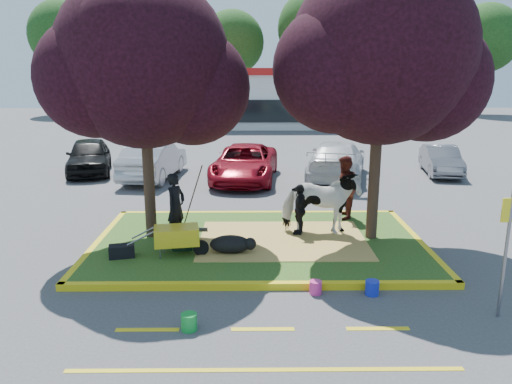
{
  "coord_description": "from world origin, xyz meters",
  "views": [
    {
      "loc": [
        -0.2,
        -12.0,
        4.4
      ],
      "look_at": [
        -0.07,
        0.5,
        1.28
      ],
      "focal_mm": 35.0,
      "sensor_mm": 36.0,
      "label": 1
    }
  ],
  "objects_px": {
    "car_silver": "(153,160)",
    "sign_post": "(507,240)",
    "wheelbarrow": "(177,236)",
    "calf": "(230,244)",
    "handler": "(176,206)",
    "bucket_green": "(189,322)",
    "car_black": "(89,156)",
    "bucket_pink": "(316,287)",
    "cow": "(320,203)",
    "bucket_blue": "(372,288)"
  },
  "relations": [
    {
      "from": "car_silver",
      "to": "sign_post",
      "type": "bearing_deg",
      "value": 132.82
    },
    {
      "from": "wheelbarrow",
      "to": "sign_post",
      "type": "relative_size",
      "value": 0.76
    },
    {
      "from": "calf",
      "to": "wheelbarrow",
      "type": "xyz_separation_m",
      "value": [
        -1.22,
        -0.16,
        0.26
      ]
    },
    {
      "from": "handler",
      "to": "sign_post",
      "type": "relative_size",
      "value": 0.7
    },
    {
      "from": "bucket_green",
      "to": "car_black",
      "type": "xyz_separation_m",
      "value": [
        -5.88,
        13.4,
        0.59
      ]
    },
    {
      "from": "sign_post",
      "to": "bucket_green",
      "type": "distance_m",
      "value": 5.74
    },
    {
      "from": "bucket_pink",
      "to": "car_silver",
      "type": "relative_size",
      "value": 0.06
    },
    {
      "from": "cow",
      "to": "handler",
      "type": "relative_size",
      "value": 1.19
    },
    {
      "from": "cow",
      "to": "wheelbarrow",
      "type": "relative_size",
      "value": 1.1
    },
    {
      "from": "sign_post",
      "to": "cow",
      "type": "bearing_deg",
      "value": 119.65
    },
    {
      "from": "calf",
      "to": "car_black",
      "type": "distance_m",
      "value": 11.98
    },
    {
      "from": "bucket_blue",
      "to": "car_silver",
      "type": "bearing_deg",
      "value": 120.42
    },
    {
      "from": "handler",
      "to": "cow",
      "type": "bearing_deg",
      "value": -57.18
    },
    {
      "from": "bucket_pink",
      "to": "bucket_blue",
      "type": "xyz_separation_m",
      "value": [
        1.12,
        -0.06,
        0.01
      ]
    },
    {
      "from": "handler",
      "to": "car_silver",
      "type": "height_order",
      "value": "handler"
    },
    {
      "from": "cow",
      "to": "car_black",
      "type": "height_order",
      "value": "cow"
    },
    {
      "from": "bucket_pink",
      "to": "car_silver",
      "type": "height_order",
      "value": "car_silver"
    },
    {
      "from": "wheelbarrow",
      "to": "sign_post",
      "type": "distance_m",
      "value": 6.84
    },
    {
      "from": "wheelbarrow",
      "to": "bucket_green",
      "type": "height_order",
      "value": "wheelbarrow"
    },
    {
      "from": "bucket_pink",
      "to": "calf",
      "type": "bearing_deg",
      "value": 132.91
    },
    {
      "from": "sign_post",
      "to": "bucket_pink",
      "type": "height_order",
      "value": "sign_post"
    },
    {
      "from": "cow",
      "to": "bucket_pink",
      "type": "bearing_deg",
      "value": 176.91
    },
    {
      "from": "calf",
      "to": "sign_post",
      "type": "bearing_deg",
      "value": -29.96
    },
    {
      "from": "calf",
      "to": "wheelbarrow",
      "type": "relative_size",
      "value": 0.53
    },
    {
      "from": "calf",
      "to": "sign_post",
      "type": "xyz_separation_m",
      "value": [
        4.99,
        -2.89,
        1.11
      ]
    },
    {
      "from": "sign_post",
      "to": "car_black",
      "type": "xyz_separation_m",
      "value": [
        -11.45,
        12.97,
        -0.74
      ]
    },
    {
      "from": "sign_post",
      "to": "bucket_blue",
      "type": "height_order",
      "value": "sign_post"
    },
    {
      "from": "car_black",
      "to": "handler",
      "type": "bearing_deg",
      "value": -74.74
    },
    {
      "from": "sign_post",
      "to": "car_black",
      "type": "relative_size",
      "value": 0.55
    },
    {
      "from": "wheelbarrow",
      "to": "bucket_pink",
      "type": "distance_m",
      "value": 3.51
    },
    {
      "from": "bucket_green",
      "to": "bucket_blue",
      "type": "distance_m",
      "value": 3.74
    },
    {
      "from": "bucket_blue",
      "to": "car_silver",
      "type": "relative_size",
      "value": 0.06
    },
    {
      "from": "calf",
      "to": "bucket_pink",
      "type": "bearing_deg",
      "value": -46.98
    },
    {
      "from": "bucket_blue",
      "to": "car_silver",
      "type": "xyz_separation_m",
      "value": [
        -6.38,
        10.86,
        0.61
      ]
    },
    {
      "from": "cow",
      "to": "handler",
      "type": "xyz_separation_m",
      "value": [
        -3.71,
        -0.28,
        -0.0
      ]
    },
    {
      "from": "handler",
      "to": "bucket_green",
      "type": "xyz_separation_m",
      "value": [
        0.83,
        -4.39,
        -0.85
      ]
    },
    {
      "from": "cow",
      "to": "bucket_pink",
      "type": "height_order",
      "value": "cow"
    },
    {
      "from": "bucket_blue",
      "to": "cow",
      "type": "bearing_deg",
      "value": 100.36
    },
    {
      "from": "calf",
      "to": "bucket_pink",
      "type": "xyz_separation_m",
      "value": [
        1.78,
        -1.92,
        -0.23
      ]
    },
    {
      "from": "handler",
      "to": "sign_post",
      "type": "height_order",
      "value": "sign_post"
    },
    {
      "from": "cow",
      "to": "bucket_green",
      "type": "height_order",
      "value": "cow"
    },
    {
      "from": "sign_post",
      "to": "bucket_blue",
      "type": "bearing_deg",
      "value": 153.52
    },
    {
      "from": "handler",
      "to": "sign_post",
      "type": "xyz_separation_m",
      "value": [
        6.41,
        -3.96,
        0.48
      ]
    },
    {
      "from": "cow",
      "to": "bucket_pink",
      "type": "xyz_separation_m",
      "value": [
        -0.51,
        -3.27,
        -0.87
      ]
    },
    {
      "from": "cow",
      "to": "car_silver",
      "type": "xyz_separation_m",
      "value": [
        -5.77,
        7.54,
        -0.25
      ]
    },
    {
      "from": "handler",
      "to": "wheelbarrow",
      "type": "distance_m",
      "value": 1.3
    },
    {
      "from": "car_silver",
      "to": "bucket_blue",
      "type": "bearing_deg",
      "value": 127.53
    },
    {
      "from": "sign_post",
      "to": "handler",
      "type": "bearing_deg",
      "value": 145.5
    },
    {
      "from": "calf",
      "to": "sign_post",
      "type": "relative_size",
      "value": 0.41
    },
    {
      "from": "calf",
      "to": "car_black",
      "type": "xyz_separation_m",
      "value": [
        -6.46,
        10.08,
        0.38
      ]
    }
  ]
}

